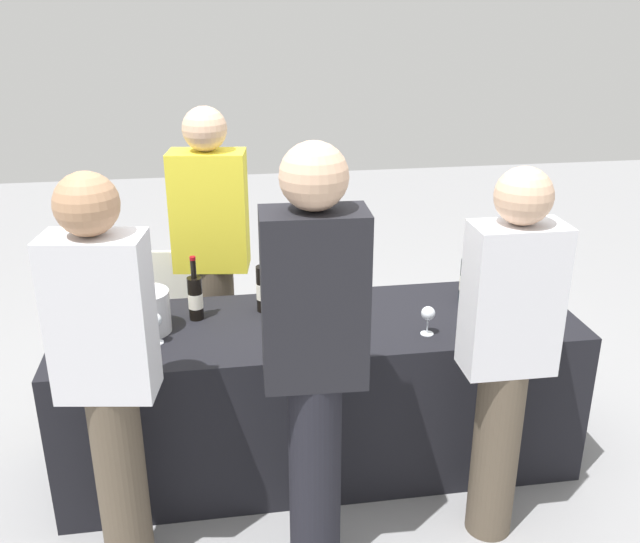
% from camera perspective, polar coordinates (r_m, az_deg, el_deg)
% --- Properties ---
extents(ground_plane, '(12.00, 12.00, 0.00)m').
position_cam_1_polar(ground_plane, '(3.66, -0.00, -14.86)').
color(ground_plane, gray).
extents(tasting_table, '(2.40, 0.74, 0.76)m').
position_cam_1_polar(tasting_table, '(3.44, -0.00, -9.78)').
color(tasting_table, black).
rests_on(tasting_table, ground_plane).
extents(wine_bottle_0, '(0.07, 0.07, 0.33)m').
position_cam_1_polar(wine_bottle_0, '(3.36, -15.48, -1.83)').
color(wine_bottle_0, black).
rests_on(wine_bottle_0, tasting_table).
extents(wine_bottle_1, '(0.07, 0.07, 0.31)m').
position_cam_1_polar(wine_bottle_1, '(3.30, -10.10, -2.08)').
color(wine_bottle_1, black).
rests_on(wine_bottle_1, tasting_table).
extents(wine_bottle_2, '(0.07, 0.07, 0.33)m').
position_cam_1_polar(wine_bottle_2, '(3.33, -4.59, -1.33)').
color(wine_bottle_2, black).
rests_on(wine_bottle_2, tasting_table).
extents(wine_bottle_3, '(0.07, 0.07, 0.30)m').
position_cam_1_polar(wine_bottle_3, '(3.30, -2.99, -1.77)').
color(wine_bottle_3, black).
rests_on(wine_bottle_3, tasting_table).
extents(wine_bottle_4, '(0.08, 0.08, 0.32)m').
position_cam_1_polar(wine_bottle_4, '(3.50, 11.94, -0.66)').
color(wine_bottle_4, black).
rests_on(wine_bottle_4, tasting_table).
extents(wine_bottle_5, '(0.08, 0.08, 0.33)m').
position_cam_1_polar(wine_bottle_5, '(3.60, 14.03, -0.17)').
color(wine_bottle_5, black).
rests_on(wine_bottle_5, tasting_table).
extents(wine_glass_0, '(0.06, 0.06, 0.14)m').
position_cam_1_polar(wine_glass_0, '(3.10, -13.31, -3.98)').
color(wine_glass_0, silver).
rests_on(wine_glass_0, tasting_table).
extents(wine_glass_1, '(0.06, 0.06, 0.13)m').
position_cam_1_polar(wine_glass_1, '(3.14, 8.78, -3.49)').
color(wine_glass_1, silver).
rests_on(wine_glass_1, tasting_table).
extents(wine_glass_2, '(0.07, 0.07, 0.13)m').
position_cam_1_polar(wine_glass_2, '(3.35, 14.91, -2.42)').
color(wine_glass_2, silver).
rests_on(wine_glass_2, tasting_table).
extents(ice_bucket, '(0.22, 0.22, 0.19)m').
position_cam_1_polar(ice_bucket, '(3.23, -14.03, -3.19)').
color(ice_bucket, silver).
rests_on(ice_bucket, tasting_table).
extents(server_pouring, '(0.41, 0.26, 1.67)m').
position_cam_1_polar(server_pouring, '(3.74, -8.78, 1.61)').
color(server_pouring, brown).
rests_on(server_pouring, ground_plane).
extents(guest_0, '(0.38, 0.24, 1.64)m').
position_cam_1_polar(guest_0, '(2.68, -16.89, -7.62)').
color(guest_0, brown).
rests_on(guest_0, ground_plane).
extents(guest_1, '(0.38, 0.23, 1.74)m').
position_cam_1_polar(guest_1, '(2.55, -0.45, -6.78)').
color(guest_1, black).
rests_on(guest_1, ground_plane).
extents(guest_2, '(0.35, 0.22, 1.61)m').
position_cam_1_polar(guest_2, '(2.86, 14.96, -5.99)').
color(guest_2, brown).
rests_on(guest_2, ground_plane).
extents(menu_board, '(0.48, 0.10, 0.83)m').
position_cam_1_polar(menu_board, '(4.22, -13.47, -3.68)').
color(menu_board, white).
rests_on(menu_board, ground_plane).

